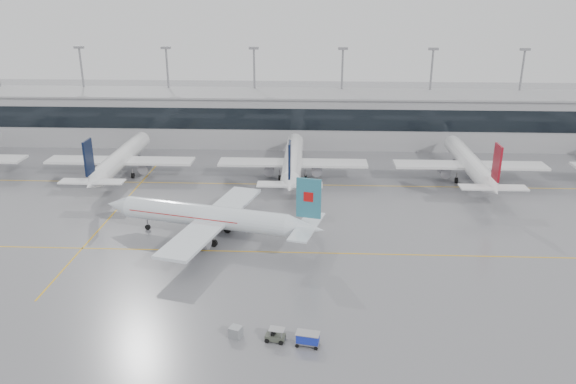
{
  "coord_description": "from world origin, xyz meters",
  "views": [
    {
      "loc": [
        3.88,
        -73.77,
        36.3
      ],
      "look_at": [
        0.0,
        12.0,
        5.0
      ],
      "focal_mm": 35.0,
      "sensor_mm": 36.0,
      "label": 1
    }
  ],
  "objects_px": {
    "baggage_tug": "(275,337)",
    "gse_unit": "(236,332)",
    "air_canada_jet": "(213,217)",
    "baggage_cart": "(308,338)"
  },
  "relations": [
    {
      "from": "baggage_tug",
      "to": "gse_unit",
      "type": "distance_m",
      "value": 4.43
    },
    {
      "from": "air_canada_jet",
      "to": "baggage_cart",
      "type": "distance_m",
      "value": 30.71
    },
    {
      "from": "air_canada_jet",
      "to": "baggage_cart",
      "type": "xyz_separation_m",
      "value": [
        14.78,
        -26.79,
        -2.64
      ]
    },
    {
      "from": "baggage_tug",
      "to": "gse_unit",
      "type": "height_order",
      "value": "baggage_tug"
    },
    {
      "from": "baggage_tug",
      "to": "baggage_cart",
      "type": "bearing_deg",
      "value": 0.0
    },
    {
      "from": "air_canada_jet",
      "to": "baggage_cart",
      "type": "relative_size",
      "value": 12.94
    },
    {
      "from": "air_canada_jet",
      "to": "baggage_tug",
      "type": "distance_m",
      "value": 28.61
    },
    {
      "from": "air_canada_jet",
      "to": "gse_unit",
      "type": "bearing_deg",
      "value": 119.44
    },
    {
      "from": "baggage_tug",
      "to": "baggage_cart",
      "type": "relative_size",
      "value": 1.19
    },
    {
      "from": "air_canada_jet",
      "to": "gse_unit",
      "type": "distance_m",
      "value": 26.69
    }
  ]
}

